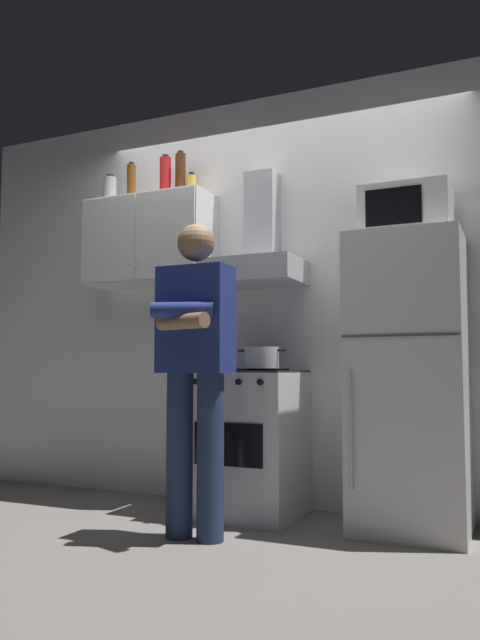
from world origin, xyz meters
TOP-DOWN VIEW (x-y plane):
  - ground_plane at (0.00, 0.00)m, footprint 7.00×7.00m
  - back_wall_tiled at (0.00, 0.60)m, footprint 4.80×0.10m
  - upper_cabinet at (-0.85, 0.37)m, footprint 0.90×0.37m
  - stove_oven at (-0.05, 0.25)m, footprint 0.60×0.62m
  - range_hood at (-0.05, 0.38)m, footprint 0.60×0.44m
  - refrigerator at (0.90, 0.25)m, footprint 0.60×0.62m
  - microwave at (0.90, 0.27)m, footprint 0.48×0.37m
  - person_standing at (-0.10, -0.36)m, footprint 0.38×0.33m
  - cooking_pot at (0.08, 0.13)m, footprint 0.30×0.20m
  - bottle_rum_dark at (-0.63, 0.41)m, footprint 0.07×0.07m
  - bottle_spice_jar at (-0.55, 0.42)m, footprint 0.06×0.06m
  - bottle_beer_brown at (-1.01, 0.38)m, footprint 0.06×0.06m
  - bottle_canister_steel at (-1.20, 0.39)m, footprint 0.09×0.09m
  - bottle_soda_red at (-0.73, 0.38)m, footprint 0.08×0.08m

SIDE VIEW (x-z plane):
  - ground_plane at x=0.00m, z-range 0.00..0.00m
  - stove_oven at x=-0.05m, z-range 0.00..0.87m
  - refrigerator at x=0.90m, z-range 0.00..1.60m
  - person_standing at x=-0.10m, z-range 0.08..1.72m
  - cooking_pot at x=0.08m, z-range 0.87..1.00m
  - back_wall_tiled at x=0.00m, z-range 0.00..2.70m
  - range_hood at x=-0.05m, z-range 1.22..1.97m
  - microwave at x=0.90m, z-range 1.60..1.88m
  - upper_cabinet at x=-0.85m, z-range 1.45..2.05m
  - bottle_spice_jar at x=-0.55m, z-range 2.04..2.20m
  - bottle_canister_steel at x=-1.20m, z-range 2.04..2.26m
  - bottle_beer_brown at x=-1.01m, z-range 2.04..2.32m
  - bottle_soda_red at x=-0.73m, z-range 2.04..2.33m
  - bottle_rum_dark at x=-0.63m, z-range 2.04..2.36m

